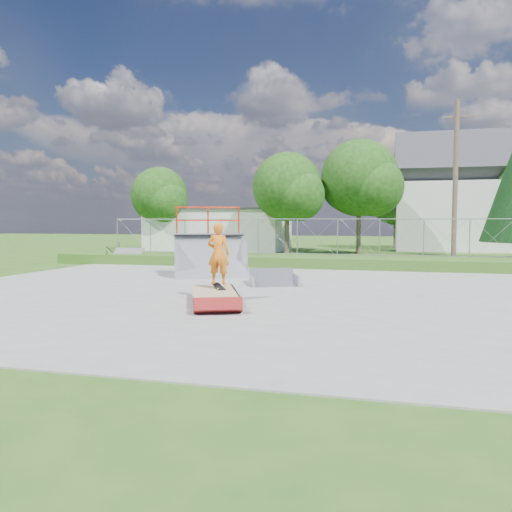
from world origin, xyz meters
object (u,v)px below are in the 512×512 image
(skater, at_px, (218,256))
(flat_bank_ramp, at_px, (273,278))
(grind_box, at_px, (214,297))
(quarter_pipe, at_px, (210,242))

(skater, bearing_deg, flat_bank_ramp, -103.60)
(skater, bearing_deg, grind_box, 88.40)
(quarter_pipe, distance_m, flat_bank_ramp, 3.76)
(grind_box, bearing_deg, skater, 68.51)
(grind_box, height_order, flat_bank_ramp, flat_bank_ramp)
(flat_bank_ramp, xyz_separation_m, skater, (-0.71, -3.63, 0.99))
(grind_box, xyz_separation_m, quarter_pipe, (-2.28, 5.98, 1.21))
(grind_box, xyz_separation_m, flat_bank_ramp, (0.71, 4.00, 0.06))
(quarter_pipe, bearing_deg, flat_bank_ramp, -57.56)
(grind_box, relative_size, flat_bank_ramp, 1.58)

